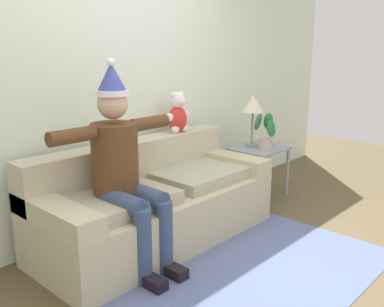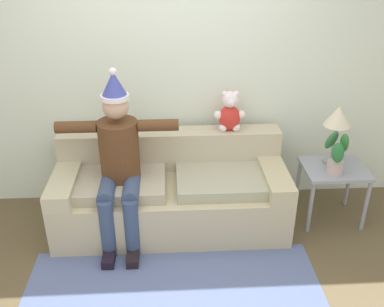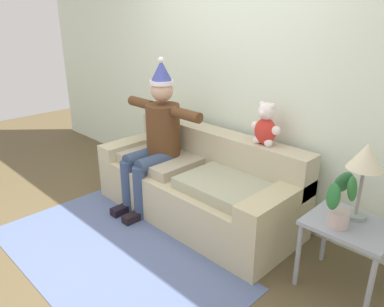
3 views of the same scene
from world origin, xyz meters
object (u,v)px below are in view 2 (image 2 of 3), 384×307
object	(u,v)px
couch	(171,191)
table_lamp	(338,119)
potted_plant	(336,155)
person_seated	(119,158)
teddy_bear	(230,113)
side_table	(334,175)

from	to	relation	value
couch	table_lamp	size ratio (longest dim) A/B	3.72
table_lamp	potted_plant	size ratio (longest dim) A/B	1.39
person_seated	teddy_bear	xyz separation A→B (m)	(0.99, 0.43, 0.21)
couch	person_seated	world-z (taller)	person_seated
couch	person_seated	xyz separation A→B (m)	(-0.43, -0.16, 0.44)
couch	potted_plant	size ratio (longest dim) A/B	5.19
couch	side_table	size ratio (longest dim) A/B	3.65
person_seated	table_lamp	xyz separation A→B (m)	(1.92, 0.23, 0.21)
side_table	potted_plant	bearing A→B (deg)	-116.59
teddy_bear	couch	bearing A→B (deg)	-154.39
person_seated	teddy_bear	distance (m)	1.10
teddy_bear	side_table	xyz separation A→B (m)	(0.94, -0.29, -0.52)
couch	potted_plant	bearing A→B (deg)	-5.20
side_table	teddy_bear	bearing A→B (deg)	162.70
side_table	potted_plant	size ratio (longest dim) A/B	1.42
potted_plant	table_lamp	bearing A→B (deg)	78.19
table_lamp	couch	bearing A→B (deg)	-177.44
side_table	potted_plant	xyz separation A→B (m)	(-0.05, -0.10, 0.27)
side_table	table_lamp	xyz separation A→B (m)	(-0.01, 0.10, 0.52)
person_seated	side_table	size ratio (longest dim) A/B	2.68
couch	person_seated	size ratio (longest dim) A/B	1.36
teddy_bear	side_table	distance (m)	1.12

